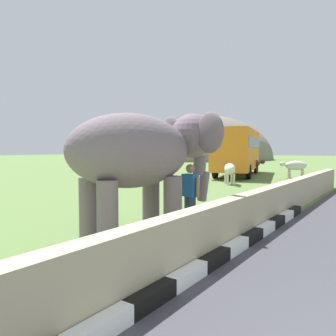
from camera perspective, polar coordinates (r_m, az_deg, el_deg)
name	(u,v)px	position (r m, az deg, el deg)	size (l,w,h in m)	color
striped_curb	(128,312)	(4.25, -6.99, -23.56)	(16.20, 0.20, 0.24)	white
barrier_parapet	(202,234)	(6.10, 5.95, -11.36)	(28.00, 0.36, 1.00)	tan
elephant	(145,153)	(7.75, -4.06, 2.61)	(4.08, 2.95, 2.97)	slate
person_handler	(190,192)	(8.54, 3.84, -4.22)	(0.31, 0.63, 1.66)	navy
bus_orange	(238,149)	(26.32, 12.01, 3.29)	(10.19, 5.03, 3.50)	orange
cow_near	(230,169)	(19.35, 10.65, -0.25)	(1.81, 1.38, 1.23)	beige
cow_mid	(295,166)	(24.80, 21.16, 0.35)	(1.35, 1.83, 1.23)	beige
cow_far	(251,163)	(27.82, 14.24, 0.76)	(1.29, 1.85, 1.23)	#473323
hill_east	(207,159)	(65.95, 6.73, 1.47)	(30.98, 24.79, 17.30)	#70685A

